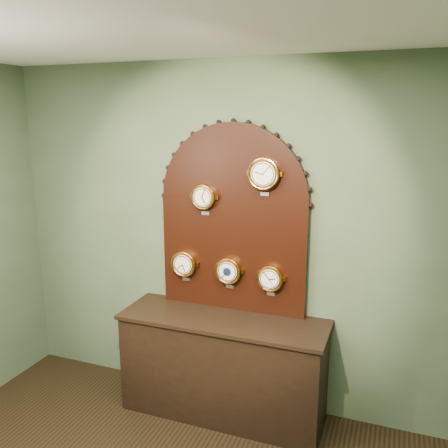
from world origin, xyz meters
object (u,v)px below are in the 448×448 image
at_px(display_board, 233,213).
at_px(barometer, 228,271).
at_px(hygrometer, 184,264).
at_px(shop_counter, 223,368).
at_px(tide_clock, 270,278).
at_px(roman_clock, 204,197).
at_px(arabic_clock, 264,174).

relative_size(display_board, barometer, 5.74).
height_order(display_board, barometer, display_board).
bearing_deg(barometer, hygrometer, 179.98).
height_order(shop_counter, tide_clock, tide_clock).
height_order(roman_clock, hygrometer, roman_clock).
xyz_separation_m(arabic_clock, tide_clock, (0.07, 0.00, -0.81)).
height_order(arabic_clock, tide_clock, arabic_clock).
bearing_deg(display_board, roman_clock, -163.38).
bearing_deg(barometer, arabic_clock, -0.12).
relative_size(shop_counter, arabic_clock, 5.44).
bearing_deg(hygrometer, shop_counter, -20.96).
xyz_separation_m(arabic_clock, hygrometer, (-0.67, 0.00, -0.77)).
xyz_separation_m(shop_counter, tide_clock, (0.33, 0.15, 0.75)).
height_order(arabic_clock, barometer, arabic_clock).
xyz_separation_m(roman_clock, tide_clock, (0.55, -0.00, -0.60)).
relative_size(roman_clock, tide_clock, 0.98).
xyz_separation_m(display_board, hygrometer, (-0.40, -0.07, -0.44)).
bearing_deg(arabic_clock, tide_clock, 0.78).
xyz_separation_m(arabic_clock, barometer, (-0.28, 0.00, -0.79)).
bearing_deg(arabic_clock, shop_counter, -150.07).
distance_m(shop_counter, roman_clock, 1.38).
distance_m(roman_clock, hygrometer, 0.60).
distance_m(hygrometer, tide_clock, 0.73).
bearing_deg(display_board, arabic_clock, -14.16).
distance_m(roman_clock, tide_clock, 0.82).
relative_size(barometer, tide_clock, 1.03).
xyz_separation_m(barometer, tide_clock, (0.34, 0.00, -0.02)).
bearing_deg(shop_counter, arabic_clock, 29.93).
height_order(display_board, roman_clock, display_board).
bearing_deg(barometer, tide_clock, 0.06).
bearing_deg(display_board, shop_counter, -90.00).
distance_m(shop_counter, display_board, 1.25).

